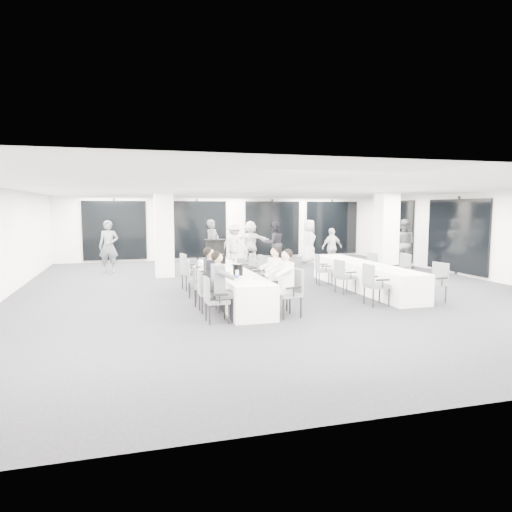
{
  "coord_description": "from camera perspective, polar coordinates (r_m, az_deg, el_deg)",
  "views": [
    {
      "loc": [
        -3.92,
        -12.22,
        2.29
      ],
      "look_at": [
        -0.57,
        -0.2,
        0.98
      ],
      "focal_mm": 32.0,
      "sensor_mm": 36.0,
      "label": 1
    }
  ],
  "objects": [
    {
      "name": "chair_main_left_far",
      "position": [
        12.91,
        -8.44,
        -1.65
      ],
      "size": [
        0.58,
        0.63,
        1.02
      ],
      "rotation": [
        0.0,
        0.0,
        -1.43
      ],
      "color": "#505357",
      "rests_on": "floor"
    },
    {
      "name": "standing_guest_f",
      "position": [
        19.51,
        -0.69,
        2.18
      ],
      "size": [
        1.93,
        1.15,
        1.97
      ],
      "primitive_type": "imported",
      "rotation": [
        0.0,
        0.0,
        2.87
      ],
      "color": "silver",
      "rests_on": "floor"
    },
    {
      "name": "standing_guest_e",
      "position": [
        19.16,
        6.63,
        2.16
      ],
      "size": [
        0.76,
        1.07,
        2.04
      ],
      "primitive_type": "imported",
      "rotation": [
        0.0,
        0.0,
        1.4
      ],
      "color": "silver",
      "rests_on": "floor"
    },
    {
      "name": "standing_guest_a",
      "position": [
        17.76,
        -5.47,
        1.96
      ],
      "size": [
        0.98,
        0.96,
        2.09
      ],
      "primitive_type": "imported",
      "rotation": [
        0.0,
        0.0,
        0.71
      ],
      "color": "#505257",
      "rests_on": "floor"
    },
    {
      "name": "chair_side_left_mid",
      "position": [
        12.48,
        10.83,
        -2.25
      ],
      "size": [
        0.52,
        0.56,
        0.91
      ],
      "rotation": [
        0.0,
        0.0,
        -1.42
      ],
      "color": "#505357",
      "rests_on": "floor"
    },
    {
      "name": "water_bottle_c",
      "position": [
        13.44,
        -5.29,
        -0.14
      ],
      "size": [
        0.07,
        0.07,
        0.21
      ],
      "primitive_type": "cylinder",
      "color": "silver",
      "rests_on": "banquet_table_main"
    },
    {
      "name": "chair_side_right_near",
      "position": [
        11.95,
        21.58,
        -2.78
      ],
      "size": [
        0.57,
        0.6,
        0.96
      ],
      "rotation": [
        0.0,
        0.0,
        1.76
      ],
      "color": "#505357",
      "rests_on": "floor"
    },
    {
      "name": "standing_guest_c",
      "position": [
        17.78,
        -2.74,
        1.74
      ],
      "size": [
        1.39,
        1.26,
        1.94
      ],
      "primitive_type": "imported",
      "rotation": [
        0.0,
        0.0,
        2.5
      ],
      "color": "silver",
      "rests_on": "floor"
    },
    {
      "name": "cocktail_table",
      "position": [
        17.25,
        -5.14,
        0.26
      ],
      "size": [
        0.81,
        0.81,
        1.12
      ],
      "color": "black",
      "rests_on": "floor"
    },
    {
      "name": "standing_guest_h",
      "position": [
        18.35,
        17.95,
        1.87
      ],
      "size": [
        1.18,
        1.14,
        2.12
      ],
      "primitive_type": "imported",
      "rotation": [
        0.0,
        0.0,
        2.42
      ],
      "color": "#505257",
      "rests_on": "floor"
    },
    {
      "name": "standing_guest_b",
      "position": [
        18.14,
        2.31,
        1.92
      ],
      "size": [
        1.02,
        0.68,
        2.0
      ],
      "primitive_type": "imported",
      "rotation": [
        0.0,
        0.0,
        3.24
      ],
      "color": "black",
      "rests_on": "floor"
    },
    {
      "name": "wine_glass",
      "position": [
        9.34,
        1.35,
        -2.44
      ],
      "size": [
        0.08,
        0.08,
        0.22
      ],
      "color": "silver",
      "rests_on": "banquet_table_main"
    },
    {
      "name": "column_right",
      "position": [
        15.54,
        15.96,
        2.5
      ],
      "size": [
        0.6,
        0.6,
        2.8
      ],
      "primitive_type": "cube",
      "color": "white",
      "rests_on": "floor"
    },
    {
      "name": "chair_side_right_mid",
      "position": [
        13.2,
        17.58,
        -1.66
      ],
      "size": [
        0.56,
        0.62,
        1.04
      ],
      "rotation": [
        0.0,
        0.0,
        1.49
      ],
      "color": "#505357",
      "rests_on": "floor"
    },
    {
      "name": "standing_guest_g",
      "position": [
        17.08,
        -17.95,
        1.57
      ],
      "size": [
        0.85,
        0.73,
        2.11
      ],
      "primitive_type": "imported",
      "rotation": [
        0.0,
        0.0,
        -0.15
      ],
      "color": "#505257",
      "rests_on": "floor"
    },
    {
      "name": "column_left",
      "position": [
        15.49,
        -11.42,
        2.6
      ],
      "size": [
        0.6,
        0.6,
        2.8
      ],
      "primitive_type": "cube",
      "color": "white",
      "rests_on": "floor"
    },
    {
      "name": "seated_guest_b",
      "position": [
        10.09,
        -5.44,
        -2.43
      ],
      "size": [
        0.5,
        0.38,
        1.44
      ],
      "rotation": [
        0.0,
        0.0,
        -1.57
      ],
      "color": "black",
      "rests_on": "floor"
    },
    {
      "name": "chair_main_right_far",
      "position": [
        13.11,
        -1.09,
        -1.57
      ],
      "size": [
        0.5,
        0.56,
        0.98
      ],
      "rotation": [
        0.0,
        0.0,
        1.59
      ],
      "color": "#505357",
      "rests_on": "floor"
    },
    {
      "name": "seated_guest_d",
      "position": [
        10.27,
        2.06,
        -2.26
      ],
      "size": [
        0.5,
        0.38,
        1.44
      ],
      "rotation": [
        0.0,
        0.0,
        1.57
      ],
      "color": "silver",
      "rests_on": "floor"
    },
    {
      "name": "water_bottle_b",
      "position": [
        11.74,
        -2.94,
        -1.05
      ],
      "size": [
        0.06,
        0.06,
        0.19
      ],
      "primitive_type": "cylinder",
      "color": "silver",
      "rests_on": "banquet_table_main"
    },
    {
      "name": "chair_main_left_near",
      "position": [
        9.18,
        -5.38,
        -5.08
      ],
      "size": [
        0.48,
        0.53,
        0.92
      ],
      "rotation": [
        0.0,
        0.0,
        -1.55
      ],
      "color": "#505357",
      "rests_on": "floor"
    },
    {
      "name": "chair_main_right_near",
      "position": [
        9.67,
        4.33,
        -4.19
      ],
      "size": [
        0.61,
        0.64,
        1.02
      ],
      "rotation": [
        0.0,
        0.0,
        1.79
      ],
      "color": "#505357",
      "rests_on": "floor"
    },
    {
      "name": "room",
      "position": [
        14.2,
        4.23,
        2.35
      ],
      "size": [
        14.04,
        16.04,
        2.84
      ],
      "color": "black",
      "rests_on": "ground"
    },
    {
      "name": "standing_guest_d",
      "position": [
        18.01,
        9.47,
        1.38
      ],
      "size": [
        1.09,
        0.73,
        1.72
      ],
      "primitive_type": "imported",
      "rotation": [
        0.0,
        0.0,
        3.31
      ],
      "color": "silver",
      "rests_on": "floor"
    },
    {
      "name": "ice_bucket_far",
      "position": [
        12.64,
        -4.33,
        -0.41
      ],
      "size": [
        0.23,
        0.23,
        0.26
      ],
      "primitive_type": "cylinder",
      "color": "black",
      "rests_on": "banquet_table_main"
    },
    {
      "name": "ice_bucket_near",
      "position": [
        10.48,
        -2.28,
        -1.71
      ],
      "size": [
        0.23,
        0.23,
        0.26
      ],
      "primitive_type": "cylinder",
      "color": "black",
      "rests_on": "banquet_table_main"
    },
    {
      "name": "chair_main_left_mid",
      "position": [
        10.87,
        -7.0,
        -3.36
      ],
      "size": [
        0.54,
        0.57,
        0.92
      ],
      "rotation": [
        0.0,
        0.0,
        -1.74
      ],
      "color": "#505357",
      "rests_on": "floor"
    },
    {
      "name": "chair_main_left_fourth",
      "position": [
        11.87,
        -7.76,
        -2.5
      ],
      "size": [
        0.55,
        0.59,
        0.95
      ],
      "rotation": [
        0.0,
        0.0,
        -1.73
      ],
      "color": "#505357",
      "rests_on": "floor"
    },
    {
      "name": "water_bottle_a",
      "position": [
        9.65,
        -2.38,
        -2.48
      ],
      "size": [
        0.07,
        0.07,
        0.23
      ],
      "primitive_type": "cylinder",
      "color": "silver",
      "rests_on": "banquet_table_main"
    },
    {
      "name": "plate_a",
      "position": [
        9.92,
        -2.26,
        -2.85
      ],
      "size": [
        0.21,
        0.21,
        0.03
      ],
      "color": "white",
      "rests_on": "banquet_table_main"
    },
    {
      "name": "chair_side_right_far",
      "position": [
        14.6,
        13.97,
        -1.15
      ],
      "size": [
        0.54,
        0.57,
        0.9
      ],
      "rotation": [
        0.0,
        0.0,
        1.79
      ],
      "color": "#505357",
      "rests_on": "floor"
    },
    {
      "name": "chair_main_right_second",
      "position": [
        10.34,
        2.99,
        -3.47
      ],
      "size": [
        0.59,
        0.63,
        1.03
      ],
      "rotation": [
        0.0,
        0.0,
        1.42
      ],
      "color": "#505357",
      "rests_on": "floor"
    },
    {
      "name": "seated_guest_c",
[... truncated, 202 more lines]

